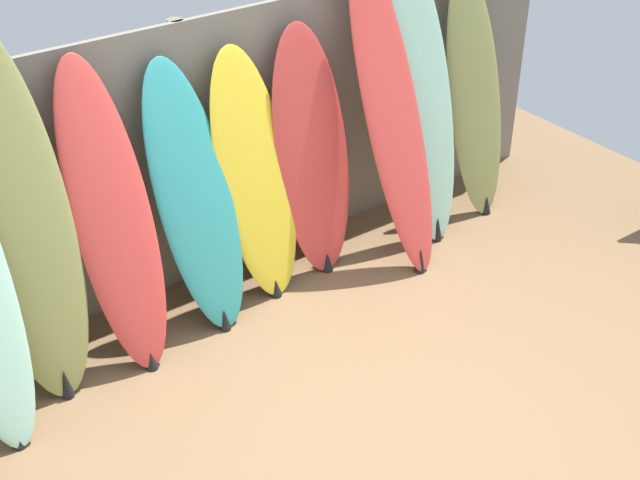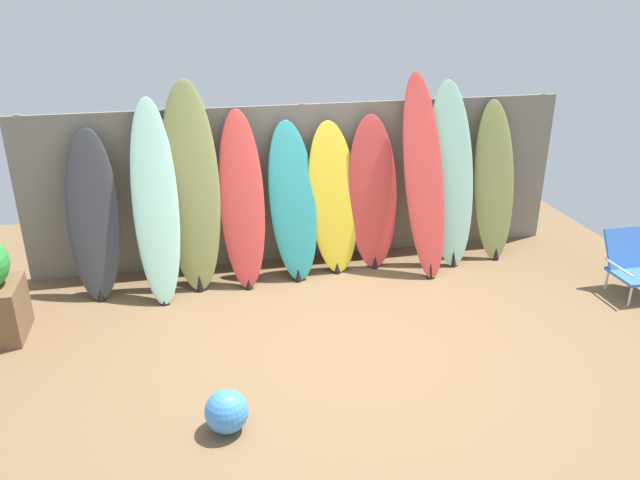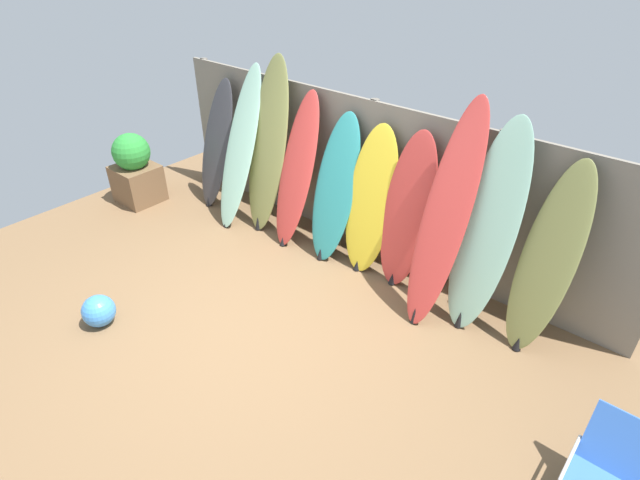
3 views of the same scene
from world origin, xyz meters
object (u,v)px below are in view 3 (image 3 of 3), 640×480
Objects in this scene: surfboard_charcoal_0 at (217,145)px; surfboard_red_3 at (297,172)px; surfboard_seafoam_1 at (240,149)px; surfboard_seafoam_8 at (487,231)px; surfboard_yellow_5 at (371,202)px; surfboard_olive_9 at (548,262)px; surfboard_red_7 at (445,218)px; surfboard_red_6 at (407,213)px; beach_ball at (99,311)px; surfboard_teal_4 at (335,190)px; planter_box at (135,170)px; surfboard_olive_2 at (268,148)px; beach_chair at (612,469)px.

surfboard_red_3 reaches higher than surfboard_charcoal_0.
surfboard_seafoam_1 reaches higher than surfboard_red_3.
surfboard_seafoam_8 is at bearing 0.07° from surfboard_charcoal_0.
surfboard_yellow_5 is 1.91m from surfboard_olive_9.
surfboard_seafoam_8 is (0.37, 0.12, -0.05)m from surfboard_red_7.
surfboard_charcoal_0 is 1.00× the size of surfboard_red_6.
surfboard_seafoam_1 is at bearing -11.31° from surfboard_charcoal_0.
surfboard_seafoam_1 is at bearing 101.34° from beach_ball.
surfboard_teal_4 is 0.92m from surfboard_red_6.
planter_box is 2.67m from beach_ball.
surfboard_red_6 is at bearing 54.33° from beach_ball.
surfboard_olive_2 is 2.15× the size of planter_box.
surfboard_charcoal_0 is at bearing 178.07° from surfboard_red_7.
beach_ball is (-0.95, -2.53, -0.67)m from surfboard_teal_4.
surfboard_olive_2 is 1.00× the size of surfboard_red_7.
beach_chair is at bearing 16.97° from beach_ball.
surfboard_olive_9 is (1.45, -0.03, 0.05)m from surfboard_red_6.
surfboard_charcoal_0 is at bearing 40.97° from planter_box.
surfboard_teal_4 is 1.68× the size of planter_box.
surfboard_olive_2 is 3.39× the size of beach_chair.
surfboard_red_3 is 1.11× the size of surfboard_yellow_5.
surfboard_olive_9 reaches higher than beach_chair.
surfboard_seafoam_1 is 1.09× the size of surfboard_red_3.
surfboard_red_6 is (1.97, 0.07, -0.22)m from surfboard_olive_2.
surfboard_seafoam_8 reaches higher than planter_box.
surfboard_olive_9 is (3.80, 0.18, -0.09)m from surfboard_seafoam_1.
surfboard_olive_2 reaches higher than surfboard_charcoal_0.
surfboard_teal_4 is at bearing 0.68° from surfboard_olive_2.
planter_box is (-4.38, -0.66, -0.58)m from surfboard_red_7.
surfboard_olive_2 is 1.28× the size of surfboard_teal_4.
surfboard_red_7 is at bearing -2.78° from surfboard_olive_2.
surfboard_olive_9 reaches higher than planter_box.
planter_box is (-1.89, -0.78, -0.58)m from surfboard_olive_2.
surfboard_yellow_5 reaches higher than beach_chair.
surfboard_red_3 is (1.51, -0.03, 0.07)m from surfboard_charcoal_0.
surfboard_seafoam_1 is at bearing -175.01° from surfboard_red_6.
surfboard_red_6 is 0.83× the size of surfboard_seafoam_8.
surfboard_red_3 is at bearing 17.29° from planter_box.
surfboard_seafoam_1 is at bearing 149.67° from beach_chair.
surfboard_olive_9 is (1.91, -0.01, 0.07)m from surfboard_yellow_5.
beach_ball is at bearing -41.09° from planter_box.
surfboard_seafoam_1 is at bearing -177.68° from surfboard_seafoam_8.
surfboard_olive_2 is 2.49m from surfboard_red_7.
beach_chair is (3.92, -1.17, -0.58)m from surfboard_red_3.
surfboard_charcoal_0 is at bearing -179.55° from surfboard_teal_4.
surfboard_teal_4 reaches higher than planter_box.
surfboard_teal_4 is (1.06, 0.01, -0.23)m from surfboard_olive_2.
planter_box is at bearing -170.70° from surfboard_seafoam_8.
surfboard_red_6 is 5.26× the size of beach_ball.
beach_ball is at bearing -78.66° from surfboard_seafoam_1.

